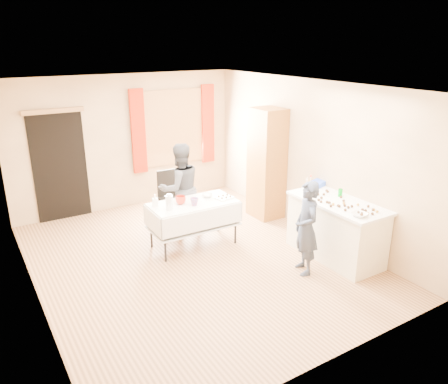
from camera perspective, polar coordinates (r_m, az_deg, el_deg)
floor at (r=6.84m, az=-3.87°, el=-8.72°), size 4.50×5.50×0.02m
ceiling at (r=6.07m, az=-4.44°, el=13.69°), size 4.50×5.50×0.02m
wall_back at (r=8.79m, az=-12.60°, el=6.37°), size 4.50×0.02×2.60m
wall_front at (r=4.25m, az=13.64°, el=-7.79°), size 4.50×0.02×2.60m
wall_left at (r=5.71m, az=-24.63°, el=-1.93°), size 0.02×5.50×2.60m
wall_right at (r=7.60m, az=11.17°, el=4.47°), size 0.02×5.50×2.60m
window_frame at (r=9.08m, az=-6.61°, el=8.40°), size 1.32×0.06×1.52m
window_pane at (r=9.07m, az=-6.57°, el=8.38°), size 1.20×0.02×1.40m
curtain_left at (r=8.74m, az=-11.13°, el=7.74°), size 0.28×0.06×1.65m
curtain_right at (r=9.39m, az=-2.13°, el=8.87°), size 0.28×0.06×1.65m
doorway at (r=8.51m, az=-20.64°, el=3.08°), size 0.95×0.04×2.00m
door_lintel at (r=8.28m, az=-21.43°, el=9.82°), size 1.05×0.06×0.08m
cabinet at (r=8.12m, az=5.60°, el=3.69°), size 0.50×0.60×2.05m
counter at (r=6.91m, az=14.39°, el=-4.74°), size 0.73×1.55×0.91m
party_table at (r=7.06m, az=-4.02°, el=-3.66°), size 1.42×0.75×0.75m
chair at (r=8.12m, az=-6.90°, el=-1.88°), size 0.42×0.42×0.95m
girl at (r=6.27m, az=10.71°, el=-4.66°), size 0.70×0.64×1.37m
woman at (r=7.51m, az=-5.74°, el=0.49°), size 0.82×0.66×1.57m
soda_can at (r=6.94m, az=14.95°, el=-0.08°), size 0.07×0.07×0.12m
mixing_bowl at (r=6.25m, az=17.27°, el=-2.84°), size 0.23×0.23×0.05m
foam_block at (r=7.08m, az=10.86°, el=0.43°), size 0.16×0.12×0.08m
blue_basket at (r=7.37m, az=12.18°, el=1.11°), size 0.35×0.28×0.08m
pitcher at (r=6.67m, az=-7.16°, el=-1.38°), size 0.12×0.12×0.22m
cup_red at (r=6.89m, az=-5.69°, el=-1.04°), size 0.23×0.23×0.13m
cup_rainbow at (r=6.81m, az=-3.90°, el=-1.28°), size 0.19×0.19×0.12m
small_bowl at (r=7.17m, az=-2.19°, el=-0.43°), size 0.24×0.24×0.06m
pastry_tray at (r=7.11m, az=0.08°, el=-0.76°), size 0.31×0.25×0.02m
bottle at (r=6.84m, az=-8.99°, el=-1.07°), size 0.13×0.13×0.19m
cake_balls at (r=6.58m, az=15.47°, el=-1.58°), size 0.49×1.09×0.04m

